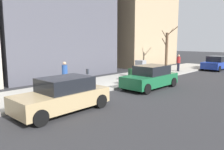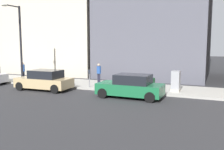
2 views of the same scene
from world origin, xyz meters
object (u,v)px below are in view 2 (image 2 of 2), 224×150
object	(u,v)px
trash_bin	(151,84)
parking_meter	(89,76)
parked_car_tan	(45,80)
office_tower_right	(68,13)
streetlamp	(18,37)
pedestrian_far_corner	(23,70)
parked_car_green	(131,86)
utility_box	(176,81)
pedestrian_midblock	(99,72)

from	to	relation	value
trash_bin	parking_meter	bearing A→B (deg)	95.45
parked_car_tan	office_tower_right	world-z (taller)	office_tower_right
streetlamp	parked_car_tan	bearing A→B (deg)	-112.20
streetlamp	office_tower_right	bearing A→B (deg)	11.82
office_tower_right	streetlamp	bearing A→B (deg)	-168.18
parked_car_tan	streetlamp	bearing A→B (deg)	66.44
parked_car_tan	office_tower_right	distance (m)	15.89
parked_car_tan	pedestrian_far_corner	size ratio (longest dim) A/B	2.56
parked_car_tan	streetlamp	xyz separation A→B (m)	(1.57, 3.85, 3.28)
streetlamp	pedestrian_far_corner	distance (m)	3.14
streetlamp	trash_bin	bearing A→B (deg)	-86.91
parked_car_green	utility_box	world-z (taller)	utility_box
utility_box	pedestrian_midblock	bearing A→B (deg)	79.70
parked_car_tan	trash_bin	distance (m)	7.91
parked_car_green	utility_box	xyz separation A→B (m)	(2.60, -2.43, 0.11)
parking_meter	pedestrian_far_corner	xyz separation A→B (m)	(0.82, 7.30, 0.11)
parked_car_tan	office_tower_right	size ratio (longest dim) A/B	0.28
parking_meter	office_tower_right	xyz separation A→B (m)	(11.24, 9.11, 6.50)
parked_car_green	pedestrian_midblock	world-z (taller)	pedestrian_midblock
parked_car_tan	pedestrian_midblock	bearing A→B (deg)	-36.74
utility_box	trash_bin	bearing A→B (deg)	103.55
pedestrian_midblock	office_tower_right	bearing A→B (deg)	175.14
utility_box	trash_bin	world-z (taller)	utility_box
parked_car_tan	utility_box	size ratio (longest dim) A/B	2.97
trash_bin	streetlamp	bearing A→B (deg)	93.09
parked_car_tan	utility_box	xyz separation A→B (m)	(2.59, -9.25, 0.11)
parked_car_green	utility_box	size ratio (longest dim) A/B	2.95
parked_car_green	office_tower_right	distance (m)	19.61
pedestrian_far_corner	office_tower_right	bearing A→B (deg)	176.75
parked_car_green	streetlamp	bearing A→B (deg)	82.13
parking_meter	streetlamp	world-z (taller)	streetlamp
pedestrian_midblock	utility_box	bearing A→B (deg)	30.71
streetlamp	pedestrian_far_corner	bearing A→B (deg)	30.05
parking_meter	trash_bin	xyz separation A→B (m)	(0.45, -4.72, -0.38)
parked_car_green	parked_car_tan	bearing A→B (deg)	90.47
parked_car_green	parked_car_tan	world-z (taller)	same
parked_car_green	pedestrian_far_corner	size ratio (longest dim) A/B	2.54
streetlamp	pedestrian_far_corner	size ratio (longest dim) A/B	3.92
streetlamp	trash_bin	xyz separation A→B (m)	(0.62, -11.44, -3.42)
trash_bin	pedestrian_far_corner	bearing A→B (deg)	88.23
utility_box	pedestrian_midblock	size ratio (longest dim) A/B	0.86
utility_box	streetlamp	distance (m)	13.52
parked_car_tan	pedestrian_midblock	distance (m)	4.65
utility_box	pedestrian_far_corner	world-z (taller)	pedestrian_far_corner
parked_car_green	parked_car_tan	xyz separation A→B (m)	(0.01, 6.82, 0.00)
pedestrian_midblock	pedestrian_far_corner	size ratio (longest dim) A/B	1.00
parking_meter	pedestrian_midblock	distance (m)	2.06
parked_car_green	pedestrian_far_corner	world-z (taller)	pedestrian_far_corner
parked_car_tan	parking_meter	xyz separation A→B (m)	(1.74, -2.88, 0.24)
streetlamp	parked_car_green	bearing A→B (deg)	-98.42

